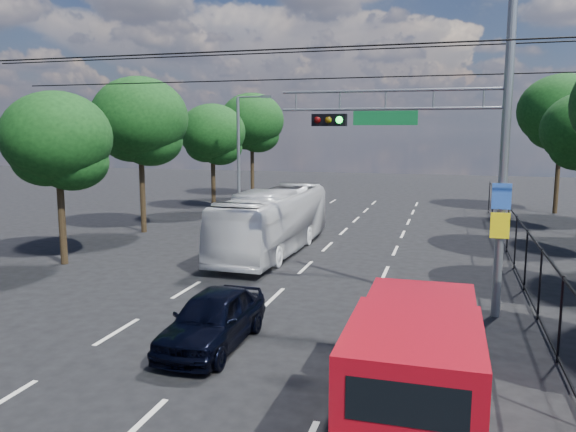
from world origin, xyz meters
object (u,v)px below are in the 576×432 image
(red_pickup, at_px, (416,362))
(navy_hatchback, at_px, (213,319))
(white_van, at_px, (249,214))
(white_bus, at_px, (273,221))
(signal_mast, at_px, (458,127))

(red_pickup, height_order, navy_hatchback, red_pickup)
(red_pickup, height_order, white_van, red_pickup)
(white_bus, distance_m, white_van, 6.12)
(red_pickup, relative_size, white_bus, 0.61)
(signal_mast, bearing_deg, white_bus, 139.20)
(signal_mast, distance_m, red_pickup, 7.76)
(red_pickup, bearing_deg, white_bus, 117.43)
(white_van, bearing_deg, signal_mast, -49.36)
(navy_hatchback, bearing_deg, white_bus, 100.07)
(red_pickup, xyz_separation_m, navy_hatchback, (-4.90, 2.38, -0.47))
(navy_hatchback, distance_m, white_van, 16.47)
(signal_mast, bearing_deg, white_van, 131.70)
(red_pickup, distance_m, white_van, 20.56)
(white_bus, bearing_deg, signal_mast, -39.55)
(red_pickup, bearing_deg, signal_mast, 84.69)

